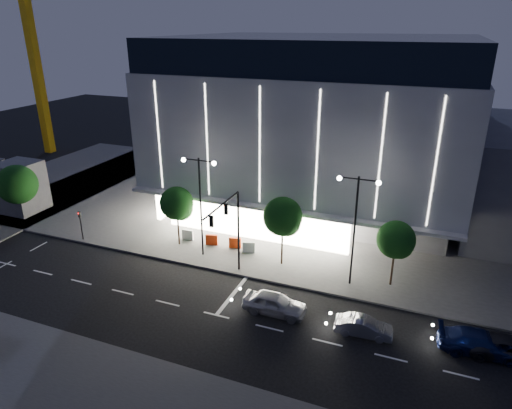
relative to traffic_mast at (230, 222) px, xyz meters
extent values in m
plane|color=black|center=(-1.00, -3.34, -5.03)|extent=(160.00, 160.00, 0.00)
cube|color=#474747|center=(4.00, 20.66, -4.95)|extent=(70.00, 40.00, 0.15)
cube|color=#474747|center=(-31.00, 6.66, -4.95)|extent=(16.00, 50.00, 0.15)
cube|color=#4C4C51|center=(2.00, 20.66, -3.03)|extent=(28.00, 21.00, 4.00)
cube|color=#929297|center=(2.00, 18.66, 4.47)|extent=(30.00, 25.00, 11.00)
cube|color=black|center=(2.00, 18.66, 11.47)|extent=(29.40, 24.50, 3.00)
cube|color=white|center=(-1.00, 7.36, -3.03)|extent=(18.00, 0.40, 3.60)
cube|color=white|center=(-11.80, 12.66, -3.03)|extent=(0.40, 10.00, 3.60)
cube|color=#929297|center=(2.00, 6.36, -0.93)|extent=(30.00, 2.00, 0.30)
cube|color=white|center=(2.00, 6.14, 4.47)|extent=(24.00, 0.06, 10.00)
cylinder|color=black|center=(0.00, 1.46, -1.53)|extent=(0.18, 0.18, 7.00)
cylinder|color=black|center=(0.00, -1.44, 1.97)|extent=(0.14, 5.80, 0.14)
cube|color=black|center=(0.00, -0.74, 1.37)|extent=(0.28, 0.18, 0.85)
cube|color=black|center=(0.00, -3.14, 1.37)|extent=(0.28, 0.18, 0.85)
sphere|color=#FF0C0C|center=(-0.12, -0.74, 1.67)|extent=(0.14, 0.14, 0.14)
cylinder|color=black|center=(-4.00, 2.66, -0.53)|extent=(0.16, 0.16, 9.00)
cylinder|color=black|center=(-4.70, 2.66, 3.77)|extent=(1.40, 0.10, 0.10)
cylinder|color=black|center=(-3.30, 2.66, 3.77)|extent=(1.40, 0.10, 0.10)
sphere|color=white|center=(-5.40, 2.66, 3.67)|extent=(0.36, 0.36, 0.36)
sphere|color=white|center=(-2.60, 2.66, 3.67)|extent=(0.36, 0.36, 0.36)
cylinder|color=black|center=(9.00, 2.66, -0.53)|extent=(0.16, 0.16, 9.00)
cylinder|color=black|center=(8.30, 2.66, 3.77)|extent=(1.40, 0.10, 0.10)
cylinder|color=black|center=(9.70, 2.66, 3.77)|extent=(1.40, 0.10, 0.10)
sphere|color=white|center=(7.60, 2.66, 3.67)|extent=(0.36, 0.36, 0.36)
sphere|color=white|center=(10.40, 2.66, 3.67)|extent=(0.36, 0.36, 0.36)
cylinder|color=black|center=(-16.00, 1.16, -3.53)|extent=(0.12, 0.12, 3.00)
cube|color=black|center=(-16.00, 1.16, -2.33)|extent=(0.22, 0.16, 0.55)
sphere|color=#FF0C0C|center=(-16.00, 1.05, -2.18)|extent=(0.10, 0.10, 0.10)
cube|color=gold|center=(-43.00, 24.66, 8.97)|extent=(1.20, 1.20, 28.00)
cylinder|color=black|center=(-7.00, 3.66, -3.14)|extent=(0.16, 0.16, 3.78)
sphere|color=black|center=(-7.00, 3.66, -0.82)|extent=(3.02, 3.02, 3.02)
sphere|color=black|center=(-6.70, 3.86, -1.36)|extent=(2.16, 2.16, 2.16)
sphere|color=black|center=(-7.25, 3.51, -1.14)|extent=(1.94, 1.94, 1.94)
cylinder|color=black|center=(3.00, 3.66, -3.00)|extent=(0.16, 0.16, 4.06)
sphere|color=black|center=(3.00, 3.66, -0.50)|extent=(3.25, 3.25, 3.25)
sphere|color=black|center=(3.30, 3.86, -1.08)|extent=(2.32, 2.32, 2.32)
sphere|color=black|center=(2.75, 3.51, -0.85)|extent=(2.09, 2.09, 2.09)
cylinder|color=black|center=(12.00, 3.66, -3.21)|extent=(0.16, 0.16, 3.64)
sphere|color=black|center=(12.00, 3.66, -0.97)|extent=(2.91, 2.91, 2.91)
sphere|color=black|center=(12.30, 3.86, -1.49)|extent=(2.08, 2.08, 2.08)
sphere|color=black|center=(11.75, 3.51, -1.28)|extent=(1.87, 1.87, 1.87)
imported|color=#A5A6AC|center=(4.72, -3.05, -4.24)|extent=(4.61, 1.89, 1.57)
imported|color=#9A9BA1|center=(11.01, -3.18, -4.41)|extent=(3.85, 1.61, 1.24)
imported|color=navy|center=(18.04, -2.28, -4.29)|extent=(5.21, 2.48, 1.47)
imported|color=#27272B|center=(19.55, -2.03, -4.37)|extent=(4.99, 2.75, 1.32)
cube|color=red|center=(-4.14, 4.65, -4.38)|extent=(1.13, 0.52, 1.00)
cube|color=silver|center=(-6.72, 4.77, -4.38)|extent=(1.11, 0.31, 1.00)
cube|color=#F53B0D|center=(-1.87, 4.86, -4.38)|extent=(1.13, 0.47, 1.00)
cube|color=silver|center=(-0.40, 4.54, -4.38)|extent=(1.12, 0.60, 1.00)
camera|label=1|loc=(13.58, -28.92, 14.27)|focal=32.00mm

